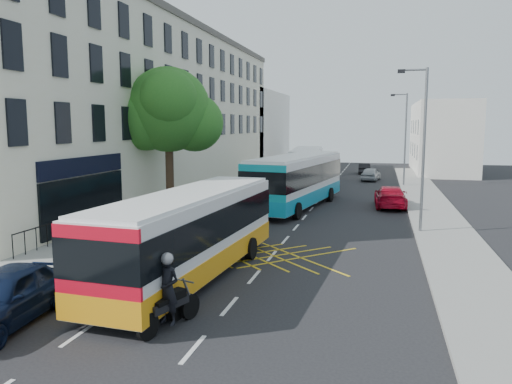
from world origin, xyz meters
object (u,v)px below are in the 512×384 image
Objects in this scene: street_tree at (168,111)px; motorbike at (169,293)px; pedestrian_far at (102,233)px; lamp_far at (404,134)px; red_hatchback at (390,197)px; bus_far at (307,166)px; distant_car_dark at (364,168)px; parked_car_silver at (117,254)px; distant_car_grey at (320,168)px; bus_near at (190,233)px; lamp_near at (422,141)px; distant_car_silver at (371,174)px; parked_car_blue at (4,296)px; bus_mid at (297,180)px.

street_tree is 19.29m from motorbike.
pedestrian_far is (1.51, -10.41, -5.38)m from street_tree.
red_hatchback is (-1.24, -11.90, -3.90)m from lamp_far.
bus_far is 3.28× the size of distant_car_dark.
parked_car_silver is 38.53m from distant_car_grey.
street_tree is at bearing -97.46° from distant_car_grey.
bus_near is 2.07× the size of distant_car_grey.
bus_far is 2.42× the size of red_hatchback.
lamp_near is 3.49× the size of motorbike.
motorbike is 42.54m from distant_car_grey.
lamp_near is 21.30m from bus_far.
bus_near is 4.56m from motorbike.
lamp_far is (14.71, 17.03, -1.68)m from street_tree.
lamp_far is 30.94m from bus_near.
motorbike is 0.49× the size of parked_car_silver.
lamp_far is at bearing 105.64° from distant_car_dark.
lamp_far is 30.68m from pedestrian_far.
pedestrian_far is at bearing 79.71° from distant_car_silver.
street_tree is 2.29× the size of distant_car_silver.
lamp_far is 3.49× the size of motorbike.
lamp_near is 31.72m from distant_car_dark.
lamp_far is 1.71× the size of parked_car_silver.
parked_car_blue is at bearing -108.63° from lamp_far.
bus_mid is 21.79m from parked_car_blue.
lamp_near is (14.71, -2.97, -1.68)m from street_tree.
bus_far reaches higher than distant_car_grey.
lamp_far is 6.45m from distant_car_silver.
bus_mid is (1.11, 16.15, 0.19)m from bus_near.
bus_mid is 6.32m from red_hatchback.
pedestrian_far is (-2.10, 2.47, 0.14)m from parked_car_silver.
bus_far is 29.38m from parked_car_silver.
street_tree is 0.74× the size of bus_far.
bus_far is 2.54× the size of parked_car_silver.
parked_car_blue is (-4.47, -21.30, -1.02)m from bus_mid.
bus_far is at bearing 104.47° from bus_mid.
motorbike is at bearing 72.71° from red_hatchback.
distant_car_dark is (4.79, 11.91, -1.13)m from bus_far.
street_tree is 30.87m from distant_car_dark.
lamp_near is 1.49× the size of distant_car_grey.
pedestrian_far is (-1.47, 7.34, 0.12)m from parked_car_blue.
bus_mid reaches higher than pedestrian_far.
parked_car_blue is 0.94× the size of red_hatchback.
bus_mid is 25.01m from distant_car_dark.
distant_car_silver is at bearing 35.44° from bus_far.
bus_mid is 16.91m from parked_car_silver.
bus_far is 2.56× the size of parked_car_blue.
pedestrian_far is (-4.84, 2.19, -0.71)m from bus_near.
parked_car_blue is at bearing 77.54° from distant_car_dark.
parked_car_silver is 3.25m from pedestrian_far.
lamp_far reaches higher than parked_car_blue.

